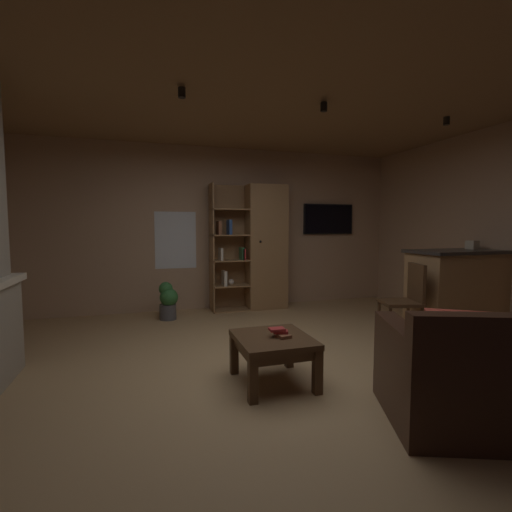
{
  "coord_description": "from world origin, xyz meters",
  "views": [
    {
      "loc": [
        -1.11,
        -3.18,
        1.35
      ],
      "look_at": [
        0.0,
        0.4,
        1.05
      ],
      "focal_mm": 25.58,
      "sensor_mm": 36.0,
      "label": 1
    }
  ],
  "objects_px": {
    "bookshelf_cabinet": "(261,248)",
    "leather_couch": "(498,380)",
    "coffee_table": "(273,346)",
    "table_book_0": "(284,336)",
    "dining_chair": "(407,297)",
    "tissue_box": "(472,245)",
    "table_book_2": "(277,329)",
    "wall_mounted_tv": "(328,219)",
    "potted_floor_plant": "(168,300)",
    "kitchen_bar_counter": "(462,291)",
    "table_book_1": "(281,332)"
  },
  "relations": [
    {
      "from": "dining_chair",
      "to": "table_book_1",
      "type": "bearing_deg",
      "value": -160.45
    },
    {
      "from": "kitchen_bar_counter",
      "to": "table_book_0",
      "type": "relative_size",
      "value": 13.11
    },
    {
      "from": "leather_couch",
      "to": "table_book_2",
      "type": "relative_size",
      "value": 12.49
    },
    {
      "from": "coffee_table",
      "to": "dining_chair",
      "type": "distance_m",
      "value": 2.02
    },
    {
      "from": "leather_couch",
      "to": "wall_mounted_tv",
      "type": "height_order",
      "value": "wall_mounted_tv"
    },
    {
      "from": "kitchen_bar_counter",
      "to": "dining_chair",
      "type": "height_order",
      "value": "kitchen_bar_counter"
    },
    {
      "from": "bookshelf_cabinet",
      "to": "tissue_box",
      "type": "bearing_deg",
      "value": -42.35
    },
    {
      "from": "leather_couch",
      "to": "table_book_2",
      "type": "height_order",
      "value": "leather_couch"
    },
    {
      "from": "tissue_box",
      "to": "table_book_0",
      "type": "relative_size",
      "value": 1.15
    },
    {
      "from": "table_book_2",
      "to": "bookshelf_cabinet",
      "type": "bearing_deg",
      "value": 74.74
    },
    {
      "from": "wall_mounted_tv",
      "to": "potted_floor_plant",
      "type": "bearing_deg",
      "value": -169.28
    },
    {
      "from": "table_book_2",
      "to": "potted_floor_plant",
      "type": "bearing_deg",
      "value": 106.69
    },
    {
      "from": "dining_chair",
      "to": "leather_couch",
      "type": "bearing_deg",
      "value": -111.81
    },
    {
      "from": "table_book_0",
      "to": "dining_chair",
      "type": "xyz_separation_m",
      "value": [
        1.83,
        0.7,
        0.11
      ]
    },
    {
      "from": "table_book_0",
      "to": "leather_couch",
      "type": "bearing_deg",
      "value": -42.51
    },
    {
      "from": "table_book_2",
      "to": "potted_floor_plant",
      "type": "xyz_separation_m",
      "value": [
        -0.75,
        2.52,
        -0.19
      ]
    },
    {
      "from": "tissue_box",
      "to": "coffee_table",
      "type": "relative_size",
      "value": 0.18
    },
    {
      "from": "dining_chair",
      "to": "coffee_table",
      "type": "bearing_deg",
      "value": -161.47
    },
    {
      "from": "dining_chair",
      "to": "kitchen_bar_counter",
      "type": "bearing_deg",
      "value": 5.06
    },
    {
      "from": "bookshelf_cabinet",
      "to": "table_book_1",
      "type": "xyz_separation_m",
      "value": [
        -0.74,
        -2.85,
        -0.56
      ]
    },
    {
      "from": "bookshelf_cabinet",
      "to": "table_book_1",
      "type": "height_order",
      "value": "bookshelf_cabinet"
    },
    {
      "from": "leather_couch",
      "to": "potted_floor_plant",
      "type": "bearing_deg",
      "value": 118.24
    },
    {
      "from": "coffee_table",
      "to": "table_book_0",
      "type": "xyz_separation_m",
      "value": [
        0.08,
        -0.06,
        0.1
      ]
    },
    {
      "from": "leather_couch",
      "to": "wall_mounted_tv",
      "type": "bearing_deg",
      "value": 77.14
    },
    {
      "from": "tissue_box",
      "to": "potted_floor_plant",
      "type": "xyz_separation_m",
      "value": [
        -3.76,
        1.7,
        -0.83
      ]
    },
    {
      "from": "dining_chair",
      "to": "tissue_box",
      "type": "bearing_deg",
      "value": 8.25
    },
    {
      "from": "table_book_2",
      "to": "leather_couch",
      "type": "bearing_deg",
      "value": -42.64
    },
    {
      "from": "table_book_1",
      "to": "leather_couch",
      "type": "bearing_deg",
      "value": -43.42
    },
    {
      "from": "table_book_2",
      "to": "wall_mounted_tv",
      "type": "bearing_deg",
      "value": 55.19
    },
    {
      "from": "tissue_box",
      "to": "table_book_2",
      "type": "xyz_separation_m",
      "value": [
        -3.01,
        -0.82,
        -0.64
      ]
    },
    {
      "from": "kitchen_bar_counter",
      "to": "tissue_box",
      "type": "bearing_deg",
      "value": 20.72
    },
    {
      "from": "coffee_table",
      "to": "table_book_2",
      "type": "bearing_deg",
      "value": -22.3
    },
    {
      "from": "tissue_box",
      "to": "wall_mounted_tv",
      "type": "distance_m",
      "value": 2.44
    },
    {
      "from": "bookshelf_cabinet",
      "to": "wall_mounted_tv",
      "type": "height_order",
      "value": "bookshelf_cabinet"
    },
    {
      "from": "potted_floor_plant",
      "to": "wall_mounted_tv",
      "type": "xyz_separation_m",
      "value": [
        2.88,
        0.55,
        1.21
      ]
    },
    {
      "from": "coffee_table",
      "to": "potted_floor_plant",
      "type": "relative_size",
      "value": 1.24
    },
    {
      "from": "potted_floor_plant",
      "to": "wall_mounted_tv",
      "type": "bearing_deg",
      "value": 10.72
    },
    {
      "from": "coffee_table",
      "to": "wall_mounted_tv",
      "type": "height_order",
      "value": "wall_mounted_tv"
    },
    {
      "from": "table_book_0",
      "to": "kitchen_bar_counter",
      "type": "bearing_deg",
      "value": 15.85
    },
    {
      "from": "table_book_0",
      "to": "table_book_1",
      "type": "distance_m",
      "value": 0.05
    },
    {
      "from": "table_book_1",
      "to": "potted_floor_plant",
      "type": "distance_m",
      "value": 2.64
    },
    {
      "from": "potted_floor_plant",
      "to": "dining_chair",
      "type": "bearing_deg",
      "value": -35.31
    },
    {
      "from": "tissue_box",
      "to": "leather_couch",
      "type": "relative_size",
      "value": 0.07
    },
    {
      "from": "bookshelf_cabinet",
      "to": "dining_chair",
      "type": "bearing_deg",
      "value": -63.44
    },
    {
      "from": "bookshelf_cabinet",
      "to": "potted_floor_plant",
      "type": "bearing_deg",
      "value": -167.68
    },
    {
      "from": "bookshelf_cabinet",
      "to": "leather_couch",
      "type": "distance_m",
      "value": 4.02
    },
    {
      "from": "wall_mounted_tv",
      "to": "coffee_table",
      "type": "bearing_deg",
      "value": -125.3
    },
    {
      "from": "tissue_box",
      "to": "table_book_1",
      "type": "height_order",
      "value": "tissue_box"
    },
    {
      "from": "bookshelf_cabinet",
      "to": "wall_mounted_tv",
      "type": "xyz_separation_m",
      "value": [
        1.35,
        0.21,
        0.48
      ]
    },
    {
      "from": "tissue_box",
      "to": "table_book_2",
      "type": "height_order",
      "value": "tissue_box"
    }
  ]
}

